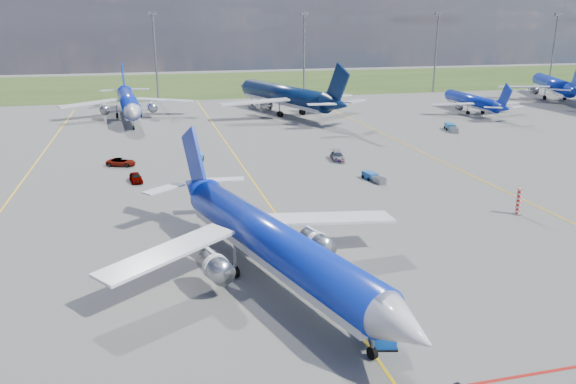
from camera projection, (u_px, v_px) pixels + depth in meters
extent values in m
plane|color=#585856|center=(314.00, 268.00, 48.86)|extent=(400.00, 400.00, 0.00)
cube|color=#2D4719|center=(185.00, 84.00, 187.90)|extent=(400.00, 80.00, 0.01)
cube|color=gold|center=(251.00, 178.00, 76.67)|extent=(0.25, 160.00, 0.02)
cube|color=gold|center=(28.00, 173.00, 78.93)|extent=(0.25, 120.00, 0.02)
cube|color=gold|center=(418.00, 150.00, 92.94)|extent=(0.25, 120.00, 0.02)
cube|color=#A5140F|center=(525.00, 376.00, 34.04)|extent=(10.00, 0.25, 0.02)
cylinder|color=slate|center=(156.00, 59.00, 145.25)|extent=(0.50, 0.50, 22.00)
cube|color=slate|center=(153.00, 13.00, 141.93)|extent=(2.20, 0.50, 0.80)
cylinder|color=slate|center=(304.00, 57.00, 154.60)|extent=(0.50, 0.50, 22.00)
cube|color=slate|center=(304.00, 14.00, 151.28)|extent=(2.20, 0.50, 0.80)
cylinder|color=slate|center=(436.00, 54.00, 163.94)|extent=(0.50, 0.50, 22.00)
cube|color=slate|center=(439.00, 14.00, 160.62)|extent=(2.20, 0.50, 0.80)
cylinder|color=slate|center=(553.00, 53.00, 173.28)|extent=(0.50, 0.50, 22.00)
cube|color=slate|center=(558.00, 14.00, 169.96)|extent=(2.20, 0.50, 0.80)
cylinder|color=red|center=(519.00, 201.00, 61.91)|extent=(0.50, 0.50, 3.00)
cube|color=blue|center=(383.00, 333.00, 37.24)|extent=(1.97, 2.26, 1.56)
imported|color=#999999|center=(136.00, 177.00, 74.56)|extent=(1.99, 3.83, 1.25)
imported|color=#999999|center=(121.00, 162.00, 82.74)|extent=(4.65, 3.29, 1.18)
imported|color=#999999|center=(337.00, 156.00, 86.10)|extent=(2.51, 4.68, 1.29)
cube|color=#1B54A3|center=(370.00, 176.00, 75.94)|extent=(1.66, 2.47, 0.96)
cube|color=slate|center=(379.00, 180.00, 74.01)|extent=(1.38, 1.93, 0.79)
cube|color=#185D91|center=(198.00, 157.00, 86.17)|extent=(1.76, 2.73, 1.07)
cube|color=slate|center=(197.00, 161.00, 83.78)|extent=(1.47, 2.12, 0.88)
cube|color=#185D92|center=(450.00, 127.00, 110.07)|extent=(2.33, 3.24, 1.23)
cube|color=slate|center=(453.00, 130.00, 107.32)|extent=(1.93, 2.53, 1.01)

